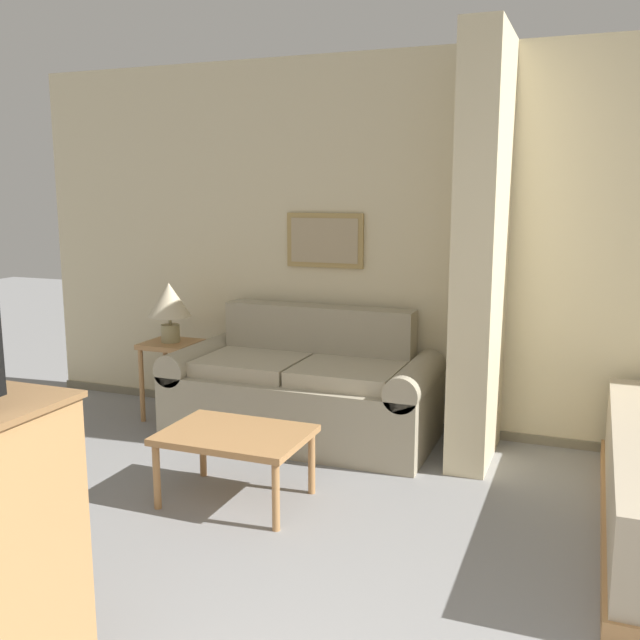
% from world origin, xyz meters
% --- Properties ---
extents(wall_back, '(7.02, 0.16, 2.60)m').
position_xyz_m(wall_back, '(-0.00, 4.01, 1.29)').
color(wall_back, beige).
rests_on(wall_back, ground_plane).
extents(wall_partition_pillar, '(0.24, 0.76, 2.60)m').
position_xyz_m(wall_partition_pillar, '(0.04, 3.57, 1.30)').
color(wall_partition_pillar, beige).
rests_on(wall_partition_pillar, ground_plane).
extents(couch, '(1.81, 0.84, 0.87)m').
position_xyz_m(couch, '(-1.12, 3.53, 0.32)').
color(couch, tan).
rests_on(couch, ground_plane).
extents(coffee_table, '(0.78, 0.56, 0.39)m').
position_xyz_m(coffee_table, '(-1.07, 2.42, 0.35)').
color(coffee_table, '#B27F4C').
rests_on(coffee_table, ground_plane).
extents(side_table, '(0.38, 0.38, 0.58)m').
position_xyz_m(side_table, '(-2.19, 3.55, 0.46)').
color(side_table, '#B27F4C').
rests_on(side_table, ground_plane).
extents(table_lamp, '(0.31, 0.31, 0.44)m').
position_xyz_m(table_lamp, '(-2.19, 3.55, 0.87)').
color(table_lamp, tan).
rests_on(table_lamp, side_table).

